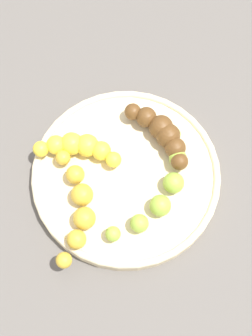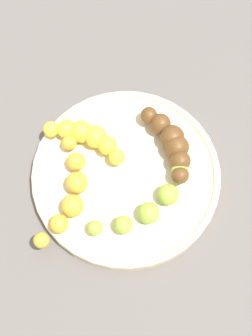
# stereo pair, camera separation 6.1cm
# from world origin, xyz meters

# --- Properties ---
(ground_plane) EXTENTS (2.40, 2.40, 0.00)m
(ground_plane) POSITION_xyz_m (0.00, 0.00, 0.00)
(ground_plane) COLOR #56514C
(fruit_bowl) EXTENTS (0.26, 0.26, 0.02)m
(fruit_bowl) POSITION_xyz_m (0.00, 0.00, 0.01)
(fruit_bowl) COLOR beige
(fruit_bowl) RESTS_ON ground_plane
(banana_spotted) EXTENTS (0.11, 0.12, 0.03)m
(banana_spotted) POSITION_xyz_m (-0.02, -0.08, 0.03)
(banana_spotted) COLOR gold
(banana_spotted) RESTS_ON fruit_bowl
(banana_green) EXTENTS (0.07, 0.18, 0.03)m
(banana_green) POSITION_xyz_m (0.05, 0.00, 0.03)
(banana_green) COLOR #8CAD38
(banana_green) RESTS_ON fruit_bowl
(banana_overripe) EXTENTS (0.12, 0.05, 0.03)m
(banana_overripe) POSITION_xyz_m (0.00, 0.07, 0.04)
(banana_overripe) COLOR #593819
(banana_overripe) RESTS_ON fruit_bowl
(banana_yellow) EXTENTS (0.11, 0.08, 0.03)m
(banana_yellow) POSITION_xyz_m (-0.07, -0.01, 0.03)
(banana_yellow) COLOR yellow
(banana_yellow) RESTS_ON fruit_bowl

